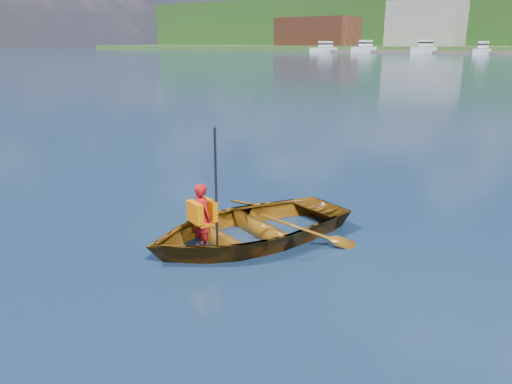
{
  "coord_description": "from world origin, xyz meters",
  "views": [
    {
      "loc": [
        3.42,
        -6.57,
        3.03
      ],
      "look_at": [
        -0.84,
        -0.54,
        0.82
      ],
      "focal_mm": 35.0,
      "sensor_mm": 36.0,
      "label": 1
    }
  ],
  "objects": [
    {
      "name": "rowboat",
      "position": [
        -0.98,
        -0.54,
        0.21
      ],
      "size": [
        3.56,
        4.16,
        0.73
      ],
      "color": "#65380D",
      "rests_on": "ground"
    },
    {
      "name": "ground",
      "position": [
        0.0,
        0.0,
        0.0
      ],
      "size": [
        600.0,
        600.0,
        0.0
      ],
      "color": "#0F253B",
      "rests_on": "ground"
    },
    {
      "name": "child_paddler",
      "position": [
        -1.15,
        -1.44,
        0.63
      ],
      "size": [
        0.43,
        0.43,
        1.82
      ],
      "color": "#9F1011",
      "rests_on": "ground"
    }
  ]
}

